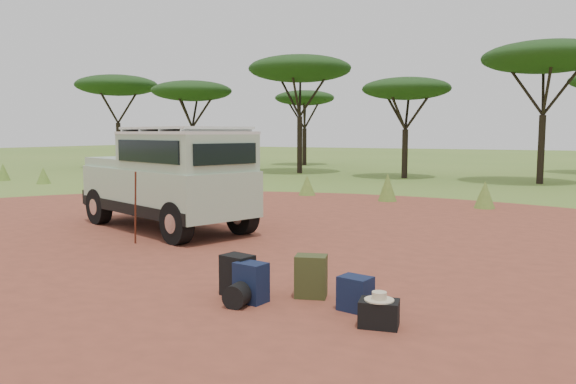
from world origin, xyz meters
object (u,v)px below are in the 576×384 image
at_px(safari_vehicle, 170,181).
at_px(backpack_black, 238,275).
at_px(backpack_navy, 251,283).
at_px(duffel_navy, 355,294).
at_px(hard_case, 379,314).
at_px(backpack_olive, 311,276).
at_px(walking_staff, 135,208).

xyz_separation_m(safari_vehicle, backpack_black, (4.08, -3.70, -0.83)).
relative_size(backpack_navy, duffel_navy, 1.21).
bearing_deg(backpack_navy, hard_case, 3.82).
bearing_deg(hard_case, duffel_navy, 124.68).
bearing_deg(hard_case, backpack_navy, 163.94).
height_order(safari_vehicle, backpack_olive, safari_vehicle).
bearing_deg(backpack_black, hard_case, 3.25).
height_order(safari_vehicle, backpack_navy, safari_vehicle).
relative_size(backpack_black, backpack_olive, 0.98).
relative_size(safari_vehicle, walking_staff, 3.39).
xyz_separation_m(backpack_navy, backpack_olive, (0.60, 0.54, 0.02)).
bearing_deg(backpack_olive, backpack_navy, -154.46).
height_order(backpack_black, backpack_navy, backpack_black).
distance_m(backpack_black, backpack_olive, 0.98).
bearing_deg(backpack_olive, safari_vehicle, 129.67).
relative_size(walking_staff, duffel_navy, 3.45).
relative_size(walking_staff, backpack_olive, 2.61).
height_order(backpack_olive, hard_case, backpack_olive).
bearing_deg(duffel_navy, backpack_olive, 170.42).
relative_size(safari_vehicle, backpack_black, 9.05).
xyz_separation_m(safari_vehicle, walking_staff, (0.53, -1.71, -0.38)).
bearing_deg(backpack_black, backpack_olive, 34.60).
distance_m(safari_vehicle, backpack_olive, 6.05).
relative_size(duffel_navy, hard_case, 0.98).
bearing_deg(duffel_navy, walking_staff, 171.08).
bearing_deg(walking_staff, backpack_olive, -68.94).
xyz_separation_m(safari_vehicle, duffel_navy, (5.70, -3.60, -0.89)).
height_order(backpack_navy, backpack_olive, backpack_olive).
relative_size(safari_vehicle, hard_case, 11.50).
bearing_deg(backpack_black, walking_staff, 162.89).
bearing_deg(hard_case, walking_staff, 146.60).
relative_size(backpack_navy, hard_case, 1.19).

